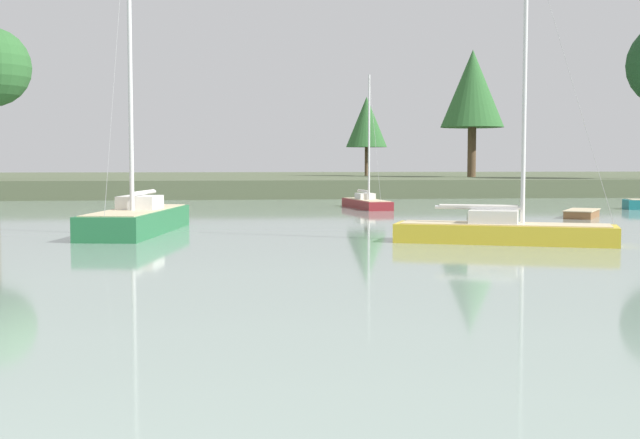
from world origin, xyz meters
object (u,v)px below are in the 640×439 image
(sailboat_yellow, at_px, (504,236))
(dinghy_wood, at_px, (582,215))
(sailboat_green, at_px, (137,226))
(sailboat_maroon, at_px, (366,205))

(sailboat_yellow, distance_m, dinghy_wood, 17.20)
(sailboat_green, bearing_deg, dinghy_wood, 17.78)
(sailboat_maroon, distance_m, dinghy_wood, 15.36)
(sailboat_maroon, bearing_deg, sailboat_green, -126.11)
(dinghy_wood, bearing_deg, sailboat_maroon, 134.73)
(sailboat_maroon, height_order, dinghy_wood, sailboat_maroon)
(dinghy_wood, bearing_deg, sailboat_yellow, -123.53)
(sailboat_maroon, relative_size, sailboat_green, 0.61)
(sailboat_maroon, distance_m, sailboat_yellow, 25.29)
(sailboat_yellow, relative_size, sailboat_green, 0.82)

